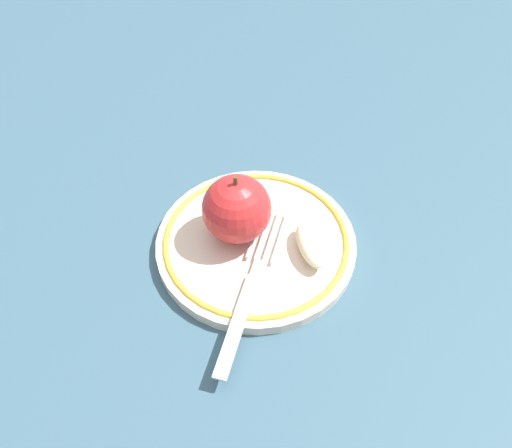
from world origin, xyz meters
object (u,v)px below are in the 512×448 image
(plate, at_px, (256,242))
(apple_slice_front, at_px, (311,244))
(apple_red_whole, at_px, (237,204))
(fork, at_px, (249,289))

(plate, xyz_separation_m, apple_slice_front, (0.02, -0.05, 0.02))
(apple_slice_front, bearing_deg, apple_red_whole, 54.19)
(plate, relative_size, apple_red_whole, 2.64)
(plate, relative_size, apple_slice_front, 3.47)
(plate, bearing_deg, apple_red_whole, 95.20)
(apple_red_whole, bearing_deg, plate, -84.80)
(apple_red_whole, relative_size, apple_slice_front, 1.31)
(apple_red_whole, distance_m, apple_slice_front, 0.08)
(apple_red_whole, bearing_deg, apple_slice_front, -69.54)
(apple_red_whole, bearing_deg, fork, -127.74)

